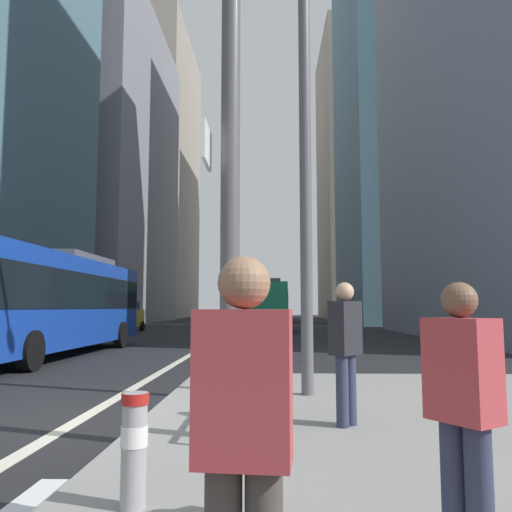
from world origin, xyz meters
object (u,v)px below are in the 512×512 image
at_px(car_oncoming_mid, 122,316).
at_px(pedestrian_far, 345,345).
at_px(city_bus_blue_oncoming, 51,299).
at_px(bollard_left, 134,443).
at_px(city_bus_red_receding, 266,303).
at_px(traffic_signal_gantry, 40,86).
at_px(car_receding_near, 279,314).
at_px(street_lamp_post, 305,90).
at_px(pedestrian_walking, 463,405).
at_px(pedestrian_waiting, 244,438).
at_px(city_bus_red_distant, 275,305).

distance_m(car_oncoming_mid, pedestrian_far, 28.39).
xyz_separation_m(city_bus_blue_oncoming, bollard_left, (6.06, -12.43, -1.24)).
bearing_deg(city_bus_red_receding, city_bus_blue_oncoming, -109.04).
bearing_deg(traffic_signal_gantry, car_oncoming_mid, 104.19).
bearing_deg(car_receding_near, bollard_left, -92.35).
distance_m(street_lamp_post, pedestrian_walking, 6.95).
bearing_deg(street_lamp_post, city_bus_blue_oncoming, 134.77).
height_order(car_receding_near, pedestrian_walking, car_receding_near).
height_order(car_receding_near, pedestrian_far, car_receding_near).
relative_size(city_bus_blue_oncoming, pedestrian_waiting, 7.15).
xyz_separation_m(city_bus_red_receding, car_oncoming_mid, (-9.21, -2.95, -0.85)).
distance_m(city_bus_blue_oncoming, pedestrian_walking, 15.48).
bearing_deg(traffic_signal_gantry, car_receding_near, 85.05).
bearing_deg(car_oncoming_mid, pedestrian_far, -68.46).
relative_size(traffic_signal_gantry, pedestrian_waiting, 4.11).
relative_size(city_bus_blue_oncoming, city_bus_red_distant, 1.04).
distance_m(city_bus_red_receding, car_oncoming_mid, 9.71).
distance_m(pedestrian_waiting, pedestrian_far, 4.31).
height_order(traffic_signal_gantry, pedestrian_far, traffic_signal_gantry).
height_order(traffic_signal_gantry, bollard_left, traffic_signal_gantry).
relative_size(car_oncoming_mid, traffic_signal_gantry, 0.61).
relative_size(street_lamp_post, pedestrian_walking, 5.15).
xyz_separation_m(city_bus_blue_oncoming, city_bus_red_distant, (7.54, 42.03, -0.00)).
bearing_deg(traffic_signal_gantry, city_bus_red_receding, 85.46).
height_order(city_bus_red_distant, pedestrian_far, city_bus_red_distant).
bearing_deg(pedestrian_far, car_oncoming_mid, 111.54).
bearing_deg(city_bus_blue_oncoming, pedestrian_walking, -58.24).
xyz_separation_m(street_lamp_post, pedestrian_walking, (0.50, -5.45, -4.28)).
bearing_deg(city_bus_red_distant, city_bus_blue_oncoming, -100.17).
bearing_deg(city_bus_red_distant, car_receding_near, -89.05).
height_order(pedestrian_waiting, pedestrian_walking, pedestrian_waiting).
bearing_deg(bollard_left, street_lamp_post, 71.71).
distance_m(pedestrian_waiting, pedestrian_walking, 1.52).
bearing_deg(street_lamp_post, car_receding_near, 89.80).
xyz_separation_m(city_bus_red_distant, traffic_signal_gantry, (-3.19, -52.51, 2.30)).
relative_size(city_bus_red_distant, pedestrian_walking, 7.13).
bearing_deg(city_bus_blue_oncoming, city_bus_red_receding, 70.96).
bearing_deg(car_receding_near, traffic_signal_gantry, -94.95).
xyz_separation_m(car_receding_near, street_lamp_post, (-0.13, -36.60, 4.29)).
bearing_deg(pedestrian_walking, car_receding_near, 90.51).
height_order(car_oncoming_mid, bollard_left, car_oncoming_mid).
xyz_separation_m(street_lamp_post, bollard_left, (-1.57, -4.74, -4.69)).
distance_m(traffic_signal_gantry, bollard_left, 4.39).
bearing_deg(car_oncoming_mid, city_bus_blue_oncoming, -81.46).
distance_m(traffic_signal_gantry, street_lamp_post, 4.46).
xyz_separation_m(pedestrian_waiting, pedestrian_far, (1.01, 4.19, 0.06)).
distance_m(city_bus_red_receding, bollard_left, 31.95).
bearing_deg(bollard_left, pedestrian_waiting, -62.12).
relative_size(pedestrian_walking, pedestrian_far, 0.91).
height_order(traffic_signal_gantry, pedestrian_waiting, traffic_signal_gantry).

